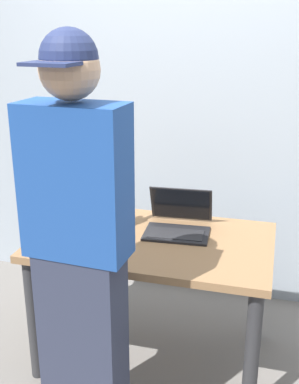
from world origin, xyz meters
name	(u,v)px	position (x,y,z in m)	size (l,w,h in m)	color
ground_plane	(153,354)	(0.00, 0.00, 0.00)	(8.00, 8.00, 0.00)	slate
desk	(153,258)	(0.00, 0.00, 0.60)	(1.21, 0.75, 0.72)	olive
laptop	(178,221)	(0.10, 0.14, 0.77)	(0.36, 0.34, 0.22)	black
beer_bottle_green	(122,207)	(-0.20, 0.10, 0.83)	(0.08, 0.08, 0.31)	#472B14
beer_bottle_dark	(107,206)	(-0.27, 0.06, 0.84)	(0.07, 0.07, 0.32)	brown
person_figure	(79,250)	(-0.14, -0.61, 0.92)	(0.41, 0.30, 1.75)	#2D3347
back_wall	(187,101)	(0.00, 0.83, 1.30)	(6.00, 0.10, 2.60)	#99A3AD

